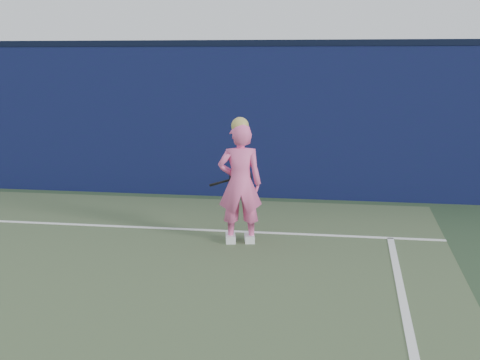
# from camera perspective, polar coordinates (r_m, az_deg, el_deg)

# --- Properties ---
(backstop_wall) EXTENTS (24.00, 0.40, 2.50)m
(backstop_wall) POSITION_cam_1_polar(r_m,az_deg,el_deg) (11.92, -11.49, 5.07)
(backstop_wall) COLOR #0D183A
(backstop_wall) RESTS_ON ground
(wall_cap) EXTENTS (24.00, 0.42, 0.10)m
(wall_cap) POSITION_cam_1_polar(r_m,az_deg,el_deg) (11.88, -11.72, 11.32)
(wall_cap) COLOR black
(wall_cap) RESTS_ON backstop_wall
(player) EXTENTS (0.62, 0.47, 1.59)m
(player) POSITION_cam_1_polar(r_m,az_deg,el_deg) (8.38, 0.00, -0.25)
(player) COLOR pink
(player) RESTS_ON ground
(racket) EXTENTS (0.57, 0.16, 0.31)m
(racket) POSITION_cam_1_polar(r_m,az_deg,el_deg) (8.79, -0.14, 0.16)
(racket) COLOR black
(racket) RESTS_ON ground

